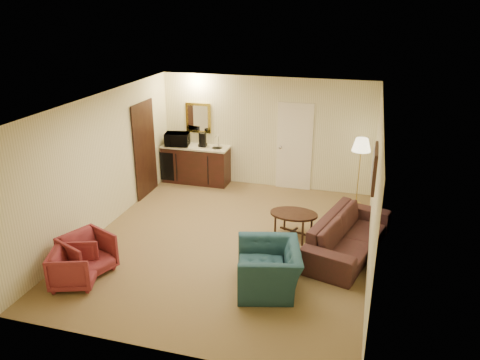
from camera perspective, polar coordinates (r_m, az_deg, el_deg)
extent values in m
plane|color=olive|center=(8.75, -1.44, -7.50)|extent=(6.00, 6.00, 0.00)
cube|color=#F1E9B5|center=(10.98, 3.12, 5.78)|extent=(5.00, 0.02, 2.60)
cube|color=#F1E9B5|center=(9.23, -16.53, 1.95)|extent=(0.02, 6.00, 2.60)
cube|color=#F1E9B5|center=(7.89, 16.10, -1.26)|extent=(0.02, 6.00, 2.60)
cube|color=white|center=(7.85, -1.62, 9.41)|extent=(5.00, 6.00, 0.02)
cube|color=#F2E6C6|center=(10.90, 6.66, 4.06)|extent=(0.82, 0.06, 2.05)
cube|color=black|center=(10.69, -11.54, 3.56)|extent=(0.06, 0.98, 2.10)
cube|color=yellow|center=(11.35, -5.11, 7.54)|extent=(0.62, 0.04, 0.72)
cube|color=black|center=(8.18, 16.03, 1.42)|extent=(0.06, 0.90, 0.70)
cube|color=#341410|center=(11.43, -5.37, 1.94)|extent=(1.64, 0.58, 0.92)
imported|color=black|center=(8.43, 13.16, -5.87)|extent=(1.26, 2.39, 0.90)
imported|color=#1B3944|center=(7.23, 3.54, -9.86)|extent=(0.96, 1.23, 0.95)
imported|color=maroon|center=(7.81, -19.62, -9.81)|extent=(0.79, 0.82, 0.67)
imported|color=maroon|center=(8.07, -18.11, -8.34)|extent=(0.89, 0.91, 0.73)
cube|color=black|center=(8.84, 6.52, -5.50)|extent=(1.03, 0.86, 0.51)
cube|color=#AC9139|center=(10.33, 14.30, 0.96)|extent=(0.50, 0.50, 1.50)
cylinder|color=black|center=(11.26, -2.35, 0.13)|extent=(0.32, 0.32, 0.34)
imported|color=black|center=(11.33, -7.67, 5.12)|extent=(0.61, 0.41, 0.38)
cylinder|color=black|center=(11.19, -4.59, 4.92)|extent=(0.22, 0.22, 0.33)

